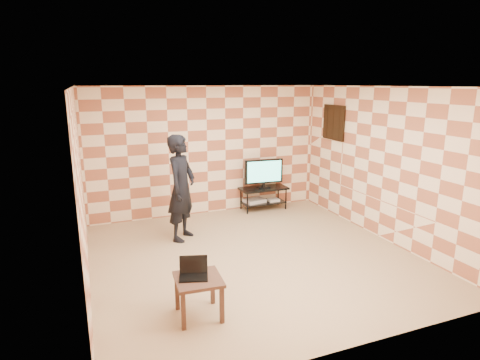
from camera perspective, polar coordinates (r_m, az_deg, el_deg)
name	(u,v)px	position (r m, az deg, el deg)	size (l,w,h in m)	color
floor	(253,257)	(6.64, 1.92, -10.85)	(5.00, 5.00, 0.00)	tan
wall_back	(207,151)	(8.51, -4.68, 4.12)	(5.00, 0.02, 2.70)	#FCE0BA
wall_front	(355,229)	(4.12, 16.02, -6.76)	(5.00, 0.02, 2.70)	#FCE0BA
wall_left	(81,191)	(5.72, -21.65, -1.52)	(0.02, 5.00, 2.70)	#FCE0BA
wall_right	(384,164)	(7.53, 19.77, 2.11)	(0.02, 5.00, 2.70)	#FCE0BA
ceiling	(255,86)	(6.04, 2.13, 13.15)	(5.00, 5.00, 0.02)	white
wall_art	(334,123)	(8.64, 13.19, 7.97)	(0.04, 0.72, 0.72)	black
tv_stand	(263,193)	(8.91, 3.35, -1.91)	(1.05, 0.47, 0.50)	black
tv	(264,172)	(8.79, 3.41, 1.14)	(0.87, 0.18, 0.63)	black
dvd_player	(255,201)	(8.91, 2.08, -2.95)	(0.44, 0.32, 0.07)	silver
game_console	(274,200)	(9.01, 4.79, -2.86)	(0.24, 0.18, 0.05)	silver
side_table	(198,285)	(4.96, -5.93, -14.59)	(0.57, 0.57, 0.50)	#3A261A
laptop	(194,272)	(4.94, -6.63, -12.89)	(0.40, 0.35, 0.23)	black
person	(181,188)	(7.15, -8.33, -1.12)	(0.69, 0.45, 1.89)	black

